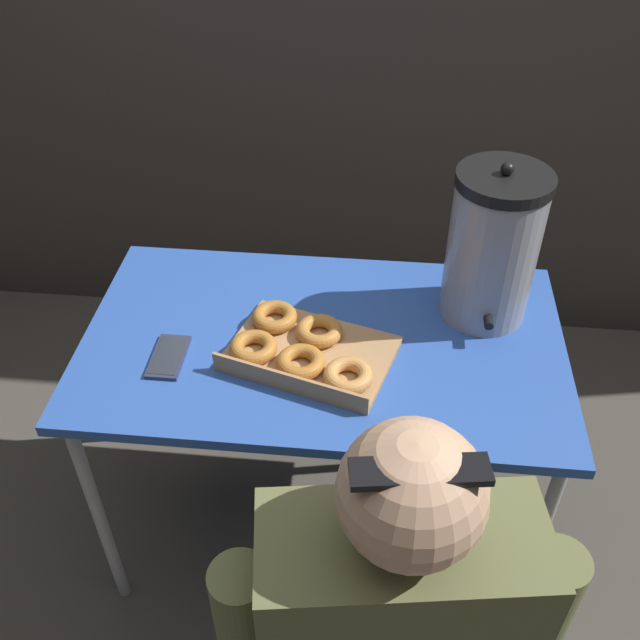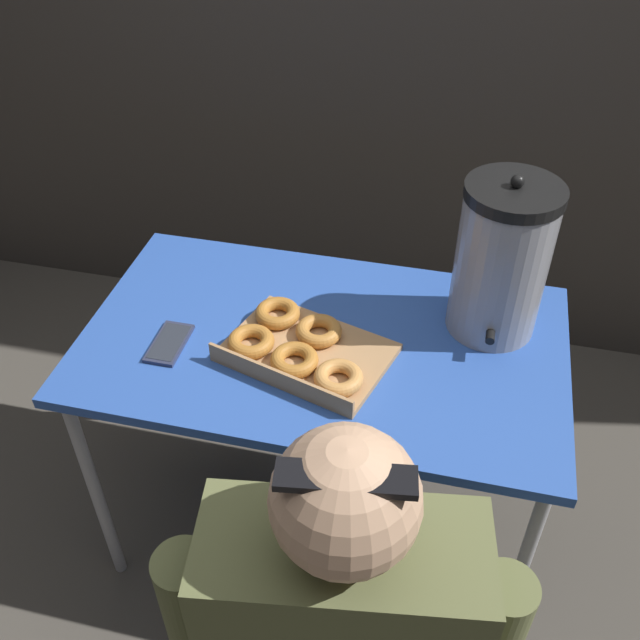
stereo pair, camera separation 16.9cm
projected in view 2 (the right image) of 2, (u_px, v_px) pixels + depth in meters
name	position (u px, v px, depth m)	size (l,w,h in m)	color
ground_plane	(322.00, 519.00, 2.22)	(12.00, 12.00, 0.00)	#4C473F
folding_table	(323.00, 357.00, 1.77)	(1.17, 0.68, 0.75)	#2D56B2
donut_box	(300.00, 348.00, 1.68)	(0.43, 0.36, 0.05)	tan
coffee_urn	(502.00, 260.00, 1.65)	(0.22, 0.25, 0.42)	#939399
cell_phone	(169.00, 343.00, 1.71)	(0.08, 0.15, 0.01)	#2D334C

